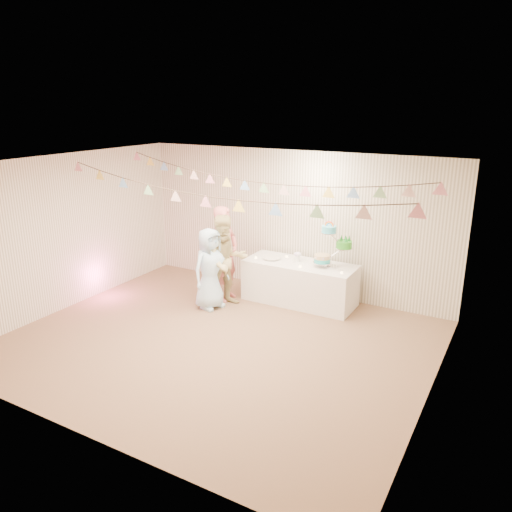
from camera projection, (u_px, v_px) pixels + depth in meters
The scene contains 23 objects.
floor at pixel (218, 342), 7.38m from camera, with size 6.00×6.00×0.00m, color brown.
ceiling at pixel (213, 165), 6.61m from camera, with size 6.00×6.00×0.00m, color silver.
back_wall at pixel (292, 222), 9.08m from camera, with size 6.00×6.00×0.00m, color silver.
front_wall at pixel (75, 325), 4.91m from camera, with size 6.00×6.00×0.00m, color silver.
left_wall at pixel (67, 232), 8.40m from camera, with size 5.00×5.00×0.00m, color silver.
right_wall at pixel (438, 298), 5.59m from camera, with size 5.00×5.00×0.00m, color silver.
table at pixel (300, 283), 8.75m from camera, with size 1.94×0.78×0.73m, color white.
cake_stand at pixel (332, 245), 8.31m from camera, with size 0.66×0.39×0.74m, color silver, non-canonical shape.
cake_bottom at pixel (322, 261), 8.41m from camera, with size 0.31×0.31×0.15m, color #27B6B7, non-canonical shape.
cake_middle at pixel (344, 246), 8.31m from camera, with size 0.27×0.27×0.22m, color #289320, non-canonical shape.
cake_top_tier at pixel (329, 230), 8.24m from camera, with size 0.25×0.25×0.19m, color #48C8E3, non-canonical shape.
platter at pixel (272, 257), 8.84m from camera, with size 0.31×0.31×0.02m, color white.
posy at pixel (297, 256), 8.69m from camera, with size 0.15×0.15×0.17m, color white, non-canonical shape.
person_adult_a at pixel (225, 254), 8.76m from camera, with size 0.62×0.41×1.69m, color #CC6B6A.
person_adult_b at pixel (226, 261), 8.51m from camera, with size 0.78×0.61×1.60m, color tan.
person_child at pixel (210, 269), 8.43m from camera, with size 0.69×0.45×1.41m, color #B4E0FF.
bunting_back at pixel (254, 174), 7.60m from camera, with size 5.60×1.10×0.40m, color pink, non-canonical shape.
bunting_front at pixel (205, 188), 6.52m from camera, with size 5.60×0.90×0.36m, color #72A5E5, non-canonical shape.
tealight_0 at pixel (256, 258), 8.89m from camera, with size 0.04×0.04×0.03m, color #FFD88C.
tealight_1 at pixel (287, 256), 8.95m from camera, with size 0.04×0.04×0.03m, color #FFD88C.
tealight_2 at pixel (300, 266), 8.41m from camera, with size 0.04×0.04×0.03m, color #FFD88C.
tealight_3 at pixel (324, 262), 8.66m from camera, with size 0.04×0.04×0.03m, color #FFD88C.
tealight_4 at pixel (342, 273), 8.10m from camera, with size 0.04×0.04×0.03m, color #FFD88C.
Camera 1 is at (3.76, -5.54, 3.42)m, focal length 35.00 mm.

